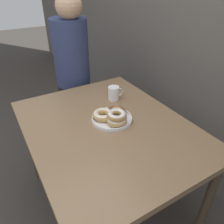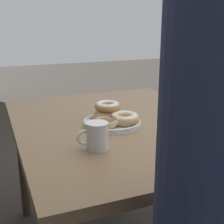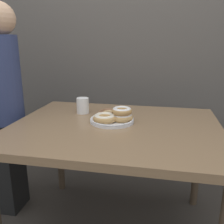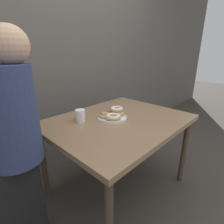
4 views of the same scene
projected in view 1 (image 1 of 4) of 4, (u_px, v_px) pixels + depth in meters
name	position (u px, v px, depth m)	size (l,w,h in m)	color
ground_plane	(66.00, 221.00, 1.55)	(14.00, 14.00, 0.00)	#38332D
wall_back	(216.00, 11.00, 1.34)	(8.00, 0.05, 2.60)	#56514C
dining_table	(107.00, 134.00, 1.36)	(1.16, 0.92, 0.72)	#846647
donut_plate	(112.00, 116.00, 1.34)	(0.27, 0.26, 0.09)	white
coffee_mug	(114.00, 93.00, 1.56)	(0.08, 0.12, 0.10)	white
person_figure	(73.00, 76.00, 1.94)	(0.36, 0.29, 1.40)	black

